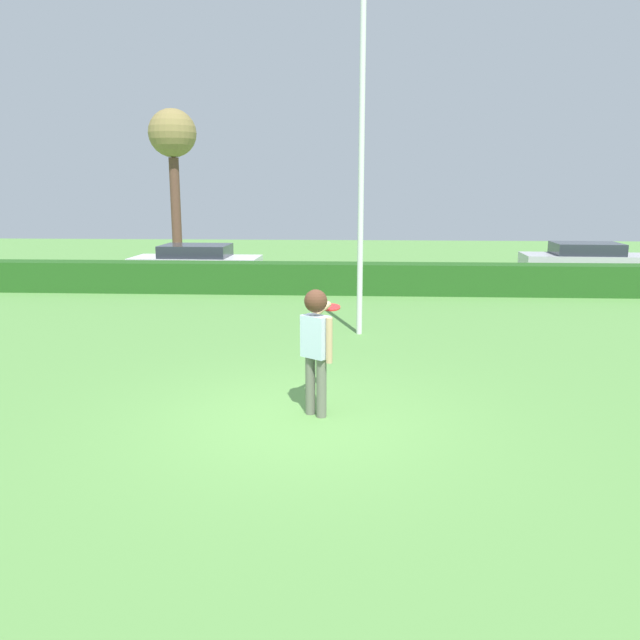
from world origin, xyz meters
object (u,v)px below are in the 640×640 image
parked_car_white (196,262)px  oak_tree (173,141)px  frisbee (331,307)px  person (316,337)px  parked_car_silver (586,259)px  lamppost (361,151)px

parked_car_white → oak_tree: (-1.64, 3.64, 4.13)m
parked_car_white → frisbee: bearing=-67.0°
person → frisbee: person is taller
person → parked_car_silver: bearing=58.8°
parked_car_white → parked_car_silver: bearing=6.5°
lamppost → oak_tree: 13.07m
lamppost → oak_tree: size_ratio=1.18×
lamppost → parked_car_silver: (7.79, 8.83, -3.16)m
frisbee → parked_car_silver: (8.23, 13.17, -0.71)m
person → frisbee: bearing=76.8°
person → oak_tree: oak_tree is taller
person → parked_car_silver: size_ratio=0.42×
parked_car_silver → parked_car_white: bearing=-173.5°
frisbee → lamppost: lamppost is taller
person → parked_car_white: size_ratio=0.42×
lamppost → parked_car_white: 9.64m
person → frisbee: (0.17, 0.73, 0.28)m
frisbee → person: bearing=-103.2°
person → oak_tree: 17.67m
frisbee → lamppost: bearing=84.2°
person → lamppost: size_ratio=0.25×
frisbee → parked_car_silver: bearing=58.0°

